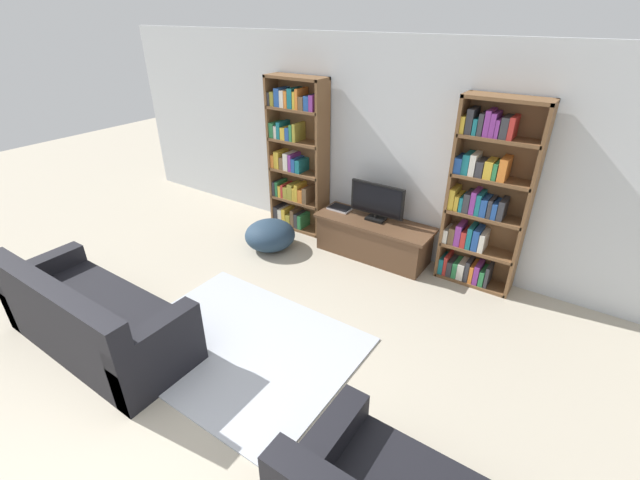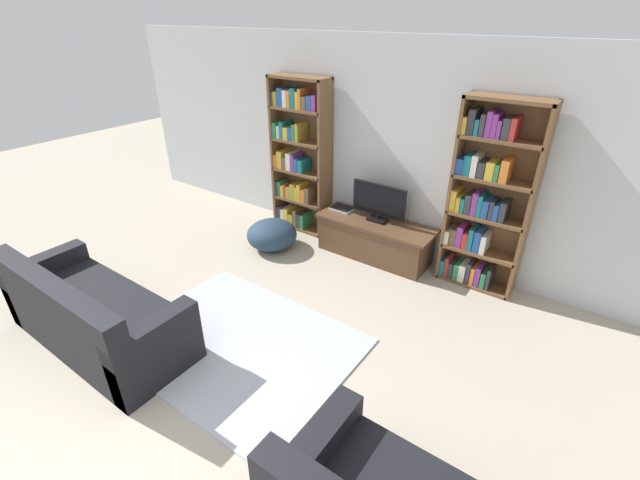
{
  "view_description": "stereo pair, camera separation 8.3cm",
  "coord_description": "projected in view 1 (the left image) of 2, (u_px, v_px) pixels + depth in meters",
  "views": [
    {
      "loc": [
        2.23,
        -0.45,
        2.82
      ],
      "look_at": [
        0.03,
        2.79,
        0.7
      ],
      "focal_mm": 24.0,
      "sensor_mm": 36.0,
      "label": 1
    },
    {
      "loc": [
        2.3,
        -0.4,
        2.82
      ],
      "look_at": [
        0.03,
        2.79,
        0.7
      ],
      "focal_mm": 24.0,
      "sensor_mm": 36.0,
      "label": 2
    }
  ],
  "objects": [
    {
      "name": "wall_back",
      "position": [
        384.0,
        150.0,
        5.23
      ],
      "size": [
        8.8,
        0.06,
        2.6
      ],
      "color": "silver",
      "rests_on": "ground_plane"
    },
    {
      "name": "bookshelf_left",
      "position": [
        297.0,
        158.0,
        5.83
      ],
      "size": [
        0.84,
        0.3,
        2.1
      ],
      "color": "brown",
      "rests_on": "ground_plane"
    },
    {
      "name": "bookshelf_right",
      "position": [
        484.0,
        200.0,
        4.59
      ],
      "size": [
        0.84,
        0.3,
        2.1
      ],
      "color": "brown",
      "rests_on": "ground_plane"
    },
    {
      "name": "tv_stand",
      "position": [
        373.0,
        238.0,
        5.45
      ],
      "size": [
        1.5,
        0.53,
        0.49
      ],
      "color": "brown",
      "rests_on": "ground_plane"
    },
    {
      "name": "television",
      "position": [
        377.0,
        201.0,
        5.24
      ],
      "size": [
        0.71,
        0.16,
        0.48
      ],
      "color": "black",
      "rests_on": "tv_stand"
    },
    {
      "name": "laptop",
      "position": [
        340.0,
        208.0,
        5.65
      ],
      "size": [
        0.3,
        0.21,
        0.03
      ],
      "color": "silver",
      "rests_on": "tv_stand"
    },
    {
      "name": "area_rug",
      "position": [
        240.0,
        345.0,
        4.06
      ],
      "size": [
        2.14,
        1.66,
        0.02
      ],
      "color": "#B2B7C1",
      "rests_on": "ground_plane"
    },
    {
      "name": "couch_left_sectional",
      "position": [
        94.0,
        320.0,
        3.94
      ],
      "size": [
        1.97,
        0.81,
        0.85
      ],
      "color": "black",
      "rests_on": "ground_plane"
    },
    {
      "name": "beanbag_ottoman",
      "position": [
        270.0,
        235.0,
        5.65
      ],
      "size": [
        0.66,
        0.66,
        0.38
      ],
      "primitive_type": "ellipsoid",
      "color": "#23384C",
      "rests_on": "ground_plane"
    }
  ]
}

